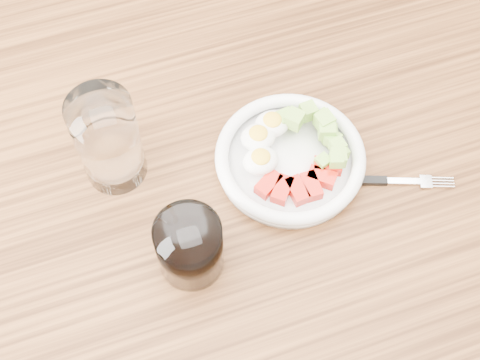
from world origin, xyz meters
TOP-DOWN VIEW (x-y plane):
  - ground at (0.00, 0.00)m, footprint 4.00×4.00m
  - dining_table at (0.00, 0.00)m, footprint 1.50×0.90m
  - bowl at (0.07, 0.03)m, footprint 0.20×0.20m
  - fork at (0.16, -0.03)m, footprint 0.16×0.07m
  - water_glass at (-0.15, 0.10)m, footprint 0.08×0.08m
  - coffee_glass at (-0.10, -0.06)m, footprint 0.08×0.08m

SIDE VIEW (x-z plane):
  - ground at x=0.00m, z-range 0.00..0.00m
  - dining_table at x=0.00m, z-range 0.28..1.05m
  - fork at x=0.16m, z-range 0.77..0.78m
  - bowl at x=0.07m, z-range 0.76..0.81m
  - coffee_glass at x=-0.10m, z-range 0.77..0.86m
  - water_glass at x=-0.15m, z-range 0.77..0.91m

